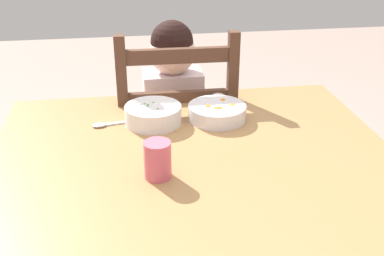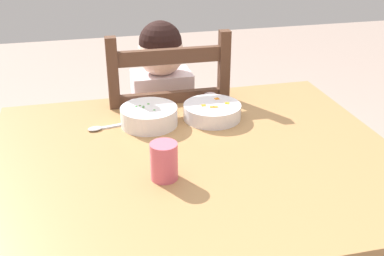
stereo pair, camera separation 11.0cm
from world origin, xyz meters
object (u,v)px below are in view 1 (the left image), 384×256
at_px(child_figure, 175,108).
at_px(drinking_cup, 158,160).
at_px(dining_table, 195,187).
at_px(spoon, 106,124).
at_px(bowl_of_carrots, 217,112).
at_px(dining_chair, 175,148).
at_px(bowl_of_peas, 153,114).

xyz_separation_m(child_figure, drinking_cup, (-0.11, -0.62, 0.13)).
relative_size(child_figure, drinking_cup, 9.82).
relative_size(dining_table, spoon, 8.14).
relative_size(dining_table, bowl_of_carrots, 6.09).
bearing_deg(drinking_cup, child_figure, 79.46).
bearing_deg(drinking_cup, dining_chair, 79.63).
height_order(dining_chair, child_figure, child_figure).
xyz_separation_m(spoon, drinking_cup, (0.14, -0.33, 0.04)).
bearing_deg(dining_chair, bowl_of_peas, -108.77).
bearing_deg(bowl_of_carrots, spoon, 179.49).
bearing_deg(bowl_of_peas, dining_table, -66.51).
xyz_separation_m(child_figure, bowl_of_carrots, (0.10, -0.29, 0.10)).
distance_m(dining_table, spoon, 0.35).
height_order(dining_chair, bowl_of_peas, dining_chair).
height_order(bowl_of_peas, drinking_cup, drinking_cup).
distance_m(child_figure, bowl_of_peas, 0.33).
height_order(child_figure, drinking_cup, child_figure).
bearing_deg(child_figure, dining_chair, 98.75).
bearing_deg(drinking_cup, bowl_of_carrots, 56.29).
xyz_separation_m(bowl_of_peas, bowl_of_carrots, (0.20, -0.00, -0.01)).
xyz_separation_m(dining_table, child_figure, (0.00, 0.52, 0.03)).
bearing_deg(bowl_of_peas, bowl_of_carrots, -0.01).
relative_size(bowl_of_carrots, drinking_cup, 1.88).
relative_size(bowl_of_peas, spoon, 1.28).
bearing_deg(child_figure, spoon, -130.88).
distance_m(dining_table, child_figure, 0.52).
bearing_deg(spoon, bowl_of_peas, -1.20).
bearing_deg(drinking_cup, dining_table, 42.49).
distance_m(bowl_of_peas, drinking_cup, 0.33).
bearing_deg(dining_table, drinking_cup, -137.51).
relative_size(child_figure, spoon, 6.97).
bearing_deg(bowl_of_peas, child_figure, 70.73).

